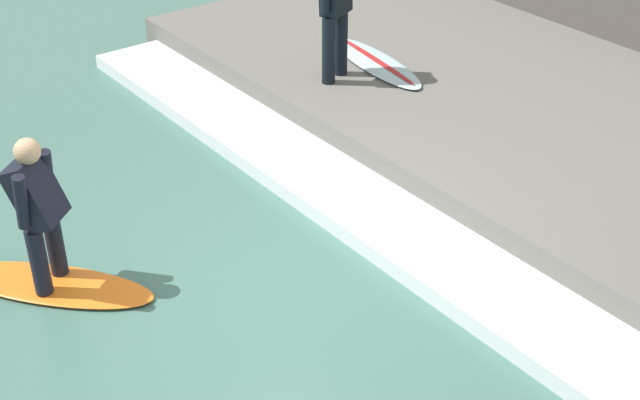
% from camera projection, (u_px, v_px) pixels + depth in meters
% --- Properties ---
extents(ground_plane, '(28.00, 28.00, 0.00)m').
position_uv_depth(ground_plane, '(266.00, 290.00, 7.75)').
color(ground_plane, '#426B60').
extents(concrete_ledge, '(4.40, 11.40, 0.40)m').
position_uv_depth(concrete_ledge, '(573.00, 137.00, 9.78)').
color(concrete_ledge, '#66635E').
rests_on(concrete_ledge, ground_plane).
extents(wave_foam_crest, '(0.92, 10.83, 0.17)m').
position_uv_depth(wave_foam_crest, '(391.00, 226.00, 8.46)').
color(wave_foam_crest, silver).
rests_on(wave_foam_crest, ground_plane).
extents(surfboard_riding, '(1.62, 1.80, 0.06)m').
position_uv_depth(surfboard_riding, '(53.00, 284.00, 7.77)').
color(surfboard_riding, orange).
rests_on(surfboard_riding, ground_plane).
extents(surfer_riding, '(0.54, 0.54, 1.40)m').
position_uv_depth(surfer_riding, '(38.00, 206.00, 7.35)').
color(surfer_riding, black).
rests_on(surfer_riding, surfboard_riding).
extents(surfer_waiting_far, '(0.52, 0.37, 1.61)m').
position_uv_depth(surfer_waiting_far, '(335.00, 5.00, 10.17)').
color(surfer_waiting_far, black).
rests_on(surfer_waiting_far, concrete_ledge).
extents(surfboard_waiting_far, '(0.77, 1.87, 0.07)m').
position_uv_depth(surfboard_waiting_far, '(377.00, 63.00, 10.97)').
color(surfboard_waiting_far, silver).
rests_on(surfboard_waiting_far, concrete_ledge).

